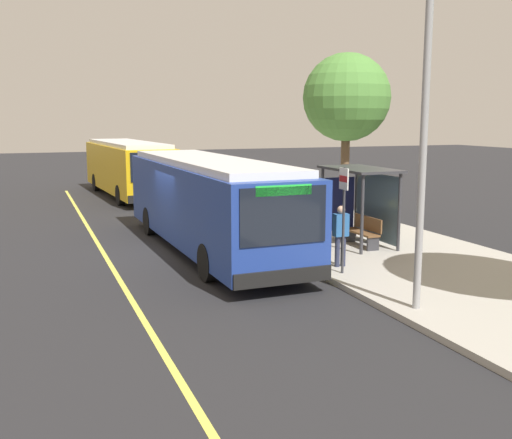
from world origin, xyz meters
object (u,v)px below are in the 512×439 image
(transit_bus_main, at_px, (208,201))
(pedestrian_commuter, at_px, (341,232))
(route_sign_post, at_px, (344,205))
(transit_bus_second, at_px, (128,166))
(waiting_bench, at_px, (363,231))

(transit_bus_main, distance_m, pedestrian_commuter, 4.69)
(route_sign_post, relative_size, pedestrian_commuter, 1.66)
(transit_bus_second, bearing_deg, transit_bus_main, 0.74)
(pedestrian_commuter, bearing_deg, waiting_bench, 136.83)
(transit_bus_main, height_order, pedestrian_commuter, transit_bus_main)
(transit_bus_main, xyz_separation_m, waiting_bench, (1.73, 4.62, -0.98))
(transit_bus_main, relative_size, route_sign_post, 4.09)
(pedestrian_commuter, bearing_deg, route_sign_post, -24.46)
(transit_bus_main, height_order, route_sign_post, same)
(route_sign_post, height_order, pedestrian_commuter, route_sign_post)
(transit_bus_main, distance_m, waiting_bench, 5.03)
(transit_bus_main, xyz_separation_m, transit_bus_second, (-14.69, -0.19, -0.00))
(transit_bus_second, relative_size, pedestrian_commuter, 6.45)
(waiting_bench, height_order, pedestrian_commuter, pedestrian_commuter)
(route_sign_post, bearing_deg, pedestrian_commuter, 155.54)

